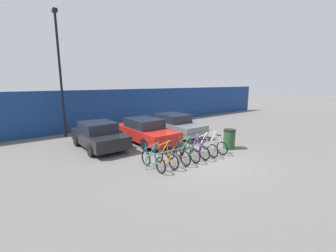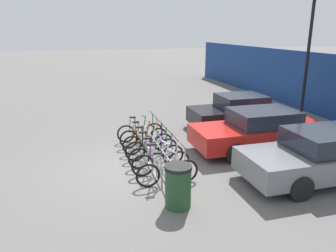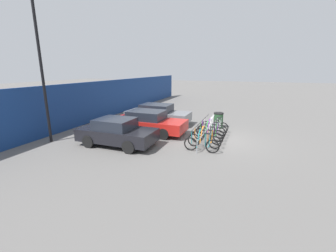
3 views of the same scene
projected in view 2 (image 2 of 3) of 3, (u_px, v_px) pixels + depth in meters
The scene contains 14 objects.
ground_plane at pixel (139, 167), 9.80m from camera, with size 120.00×120.00×0.00m, color #605E5B.
bike_rack at pixel (156, 144), 10.31m from camera, with size 4.23×0.04×0.57m.
bicycle_teal at pixel (140, 131), 12.00m from camera, with size 0.68×1.71×1.05m.
bicycle_orange at pixel (144, 137), 11.41m from camera, with size 0.68×1.71×1.05m.
bicycle_black at pixel (148, 143), 10.82m from camera, with size 0.68×1.71×1.05m.
bicycle_green at pixel (152, 148), 10.30m from camera, with size 0.68×1.71×1.05m.
bicycle_purple at pixel (156, 155), 9.74m from camera, with size 0.68×1.71×1.05m.
bicycle_white at pixel (161, 162), 9.24m from camera, with size 0.68×1.71×1.05m.
bicycle_silver at pixel (167, 172), 8.60m from camera, with size 0.68×1.71×1.05m.
car_black at pixel (239, 112), 13.56m from camera, with size 1.91×3.97×1.40m.
car_red at pixel (260, 130), 11.07m from camera, with size 1.91×4.55×1.40m.
car_grey at pixel (324, 155), 8.86m from camera, with size 1.91×4.56×1.40m.
lamp_post at pixel (312, 24), 14.28m from camera, with size 0.24×0.44×7.65m.
trash_bin at pixel (178, 186), 7.50m from camera, with size 0.63×0.63×1.03m.
Camera 2 is at (8.95, -1.62, 3.97)m, focal length 35.00 mm.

